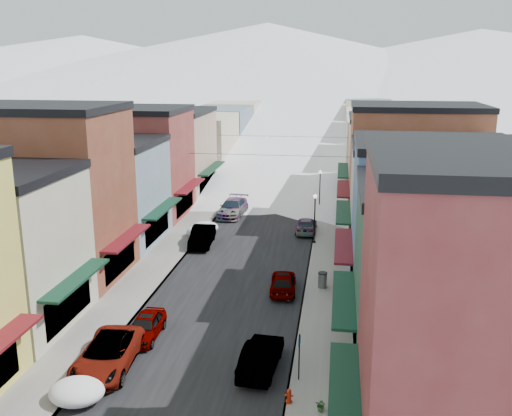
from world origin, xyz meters
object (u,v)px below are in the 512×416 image
(car_silver_sedan, at_px, (146,326))
(fire_hydrant, at_px, (289,396))
(car_dark_hatch, at_px, (202,236))
(trash_can, at_px, (323,280))
(car_green_sedan, at_px, (261,356))
(car_white_suv, at_px, (107,354))
(streetlamp_near, at_px, (315,212))

(car_silver_sedan, bearing_deg, fire_hydrant, -33.69)
(car_dark_hatch, xyz_separation_m, trash_can, (10.55, -8.41, -0.11))
(trash_can, bearing_deg, car_green_sedan, -103.92)
(car_green_sedan, bearing_deg, fire_hydrant, 124.32)
(car_green_sedan, xyz_separation_m, fire_hydrant, (1.70, -2.94, -0.30))
(car_dark_hatch, height_order, fire_hydrant, car_dark_hatch)
(car_white_suv, relative_size, trash_can, 5.25)
(car_green_sedan, distance_m, fire_hydrant, 3.41)
(car_white_suv, distance_m, car_dark_hatch, 20.57)
(car_dark_hatch, relative_size, trash_can, 4.51)
(fire_hydrant, relative_size, trash_can, 0.63)
(car_silver_sedan, relative_size, car_dark_hatch, 0.82)
(car_dark_hatch, xyz_separation_m, streetlamp_near, (9.50, 1.69, 2.04))
(car_white_suv, height_order, fire_hydrant, car_white_suv)
(car_silver_sedan, relative_size, streetlamp_near, 0.95)
(car_dark_hatch, distance_m, trash_can, 13.50)
(car_white_suv, height_order, trash_can, car_white_suv)
(car_green_sedan, bearing_deg, car_silver_sedan, -15.77)
(car_green_sedan, bearing_deg, trash_can, -99.63)
(car_silver_sedan, bearing_deg, car_dark_hatch, 91.30)
(car_white_suv, bearing_deg, car_dark_hatch, 86.12)
(car_white_suv, relative_size, car_green_sedan, 1.24)
(car_white_suv, xyz_separation_m, car_silver_sedan, (0.80, 3.60, -0.11))
(fire_hydrant, bearing_deg, car_green_sedan, 120.02)
(car_green_sedan, xyz_separation_m, streetlamp_near, (1.70, 21.22, 2.09))
(car_white_suv, distance_m, fire_hydrant, 9.69)
(car_dark_hatch, relative_size, car_green_sedan, 1.07)
(car_dark_hatch, height_order, trash_can, car_dark_hatch)
(car_dark_hatch, xyz_separation_m, car_green_sedan, (7.80, -19.52, -0.05))
(trash_can, bearing_deg, car_silver_sedan, -138.74)
(car_white_suv, xyz_separation_m, car_green_sedan, (7.80, 1.04, -0.04))
(car_dark_hatch, distance_m, car_green_sedan, 21.03)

